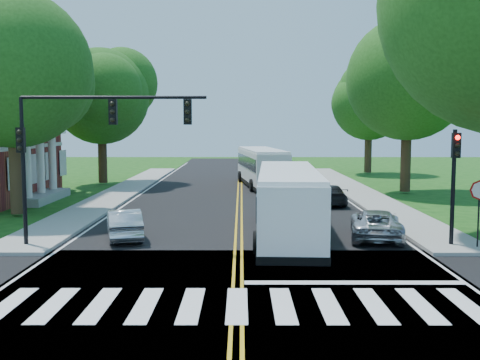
{
  "coord_description": "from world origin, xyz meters",
  "views": [
    {
      "loc": [
        0.11,
        -14.78,
        4.68
      ],
      "look_at": [
        0.06,
        8.83,
        2.4
      ],
      "focal_mm": 42.0,
      "sensor_mm": 36.0,
      "label": 1
    }
  ],
  "objects_px": {
    "bus_follow": "(262,167)",
    "bus_lead": "(288,202)",
    "signal_ne": "(454,171)",
    "dark_sedan": "(329,195)",
    "suv": "(376,224)",
    "hatchback": "(124,224)",
    "signal_nw": "(83,134)"
  },
  "relations": [
    {
      "from": "bus_follow",
      "to": "dark_sedan",
      "type": "height_order",
      "value": "bus_follow"
    },
    {
      "from": "suv",
      "to": "dark_sedan",
      "type": "height_order",
      "value": "suv"
    },
    {
      "from": "bus_follow",
      "to": "hatchback",
      "type": "relative_size",
      "value": 3.04
    },
    {
      "from": "signal_nw",
      "to": "dark_sedan",
      "type": "xyz_separation_m",
      "value": [
        11.19,
        11.92,
        -3.77
      ]
    },
    {
      "from": "bus_follow",
      "to": "hatchback",
      "type": "bearing_deg",
      "value": 65.68
    },
    {
      "from": "bus_lead",
      "to": "suv",
      "type": "xyz_separation_m",
      "value": [
        3.63,
        -0.3,
        -0.91
      ]
    },
    {
      "from": "signal_ne",
      "to": "dark_sedan",
      "type": "relative_size",
      "value": 1.08
    },
    {
      "from": "suv",
      "to": "signal_ne",
      "type": "bearing_deg",
      "value": 155.17
    },
    {
      "from": "hatchback",
      "to": "bus_follow",
      "type": "bearing_deg",
      "value": -122.76
    },
    {
      "from": "signal_ne",
      "to": "dark_sedan",
      "type": "xyz_separation_m",
      "value": [
        -2.86,
        11.9,
        -2.36
      ]
    },
    {
      "from": "bus_follow",
      "to": "dark_sedan",
      "type": "bearing_deg",
      "value": 102.96
    },
    {
      "from": "bus_lead",
      "to": "bus_follow",
      "type": "height_order",
      "value": "bus_follow"
    },
    {
      "from": "signal_nw",
      "to": "dark_sedan",
      "type": "height_order",
      "value": "signal_nw"
    },
    {
      "from": "signal_nw",
      "to": "suv",
      "type": "relative_size",
      "value": 1.63
    },
    {
      "from": "bus_follow",
      "to": "bus_lead",
      "type": "bearing_deg",
      "value": 84.29
    },
    {
      "from": "bus_lead",
      "to": "suv",
      "type": "height_order",
      "value": "bus_lead"
    },
    {
      "from": "signal_nw",
      "to": "bus_lead",
      "type": "distance_m",
      "value": 8.67
    },
    {
      "from": "signal_ne",
      "to": "bus_lead",
      "type": "relative_size",
      "value": 0.39
    },
    {
      "from": "signal_nw",
      "to": "bus_lead",
      "type": "bearing_deg",
      "value": 14.64
    },
    {
      "from": "hatchback",
      "to": "suv",
      "type": "distance_m",
      "value": 10.45
    },
    {
      "from": "bus_lead",
      "to": "hatchback",
      "type": "relative_size",
      "value": 2.97
    },
    {
      "from": "bus_lead",
      "to": "suv",
      "type": "distance_m",
      "value": 3.76
    },
    {
      "from": "signal_nw",
      "to": "bus_lead",
      "type": "xyz_separation_m",
      "value": [
        7.92,
        2.07,
        -2.85
      ]
    },
    {
      "from": "signal_nw",
      "to": "signal_ne",
      "type": "relative_size",
      "value": 1.62
    },
    {
      "from": "bus_follow",
      "to": "suv",
      "type": "relative_size",
      "value": 2.62
    },
    {
      "from": "signal_nw",
      "to": "bus_lead",
      "type": "height_order",
      "value": "signal_nw"
    },
    {
      "from": "bus_follow",
      "to": "suv",
      "type": "xyz_separation_m",
      "value": [
        4.02,
        -20.32,
        -0.93
      ]
    },
    {
      "from": "signal_ne",
      "to": "bus_follow",
      "type": "distance_m",
      "value": 23.07
    },
    {
      "from": "bus_lead",
      "to": "dark_sedan",
      "type": "distance_m",
      "value": 10.42
    },
    {
      "from": "hatchback",
      "to": "signal_nw",
      "type": "bearing_deg",
      "value": 41.86
    },
    {
      "from": "signal_nw",
      "to": "bus_follow",
      "type": "xyz_separation_m",
      "value": [
        7.53,
        22.09,
        -2.83
      ]
    },
    {
      "from": "hatchback",
      "to": "dark_sedan",
      "type": "relative_size",
      "value": 0.92
    }
  ]
}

